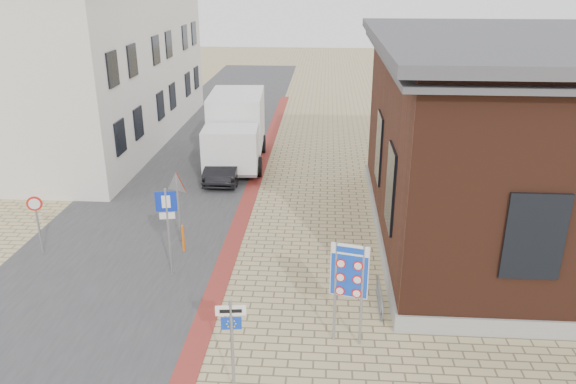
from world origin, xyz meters
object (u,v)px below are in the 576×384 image
(essen_sign, at_px, (232,333))
(bollard, at_px, (183,239))
(box_truck, at_px, (236,129))
(parking_sign, at_px, (167,216))
(sedan, at_px, (226,164))
(border_sign, at_px, (349,273))

(essen_sign, xyz_separation_m, bollard, (-2.70, 6.50, -1.08))
(box_truck, xyz_separation_m, bollard, (-0.29, -9.44, -1.19))
(essen_sign, distance_m, parking_sign, 5.69)
(box_truck, height_order, bollard, box_truck)
(box_truck, xyz_separation_m, essen_sign, (2.41, -15.94, -0.11))
(sedan, distance_m, bollard, 7.24)
(essen_sign, distance_m, bollard, 7.12)
(box_truck, distance_m, parking_sign, 10.96)
(sedan, height_order, essen_sign, essen_sign)
(box_truck, xyz_separation_m, border_sign, (4.91, -13.94, 0.27))
(box_truck, distance_m, essen_sign, 16.12)
(parking_sign, bearing_deg, box_truck, 77.46)
(parking_sign, bearing_deg, border_sign, -40.93)
(bollard, bearing_deg, essen_sign, -67.44)
(sedan, height_order, parking_sign, parking_sign)
(bollard, bearing_deg, border_sign, -40.88)
(box_truck, height_order, parking_sign, box_truck)
(sedan, bearing_deg, parking_sign, -91.63)
(border_sign, relative_size, bollard, 2.85)
(parking_sign, bearing_deg, essen_sign, -72.61)
(border_sign, height_order, parking_sign, parking_sign)
(sedan, relative_size, bollard, 4.24)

